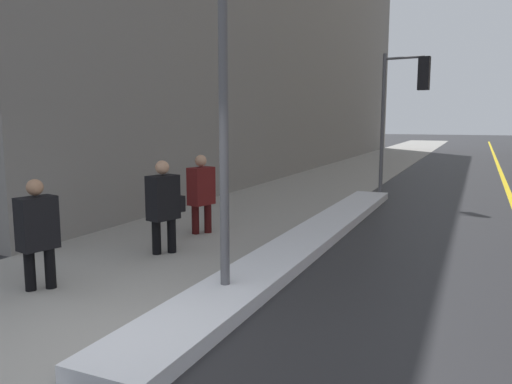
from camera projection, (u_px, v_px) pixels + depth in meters
name	position (u px, v px, depth m)	size (l,w,h in m)	color
ground_plane	(128.00, 352.00, 4.93)	(160.00, 160.00, 0.00)	#232326
sidewalk_slab	(334.00, 179.00, 19.29)	(4.00, 80.00, 0.01)	gray
road_centre_stripe	(507.00, 188.00, 16.87)	(0.16, 80.00, 0.00)	gold
snow_bank_curb	(312.00, 237.00, 9.40)	(0.90, 11.68, 0.18)	silver
building_facade_left	(266.00, 5.00, 24.69)	(6.00, 36.00, 15.83)	slate
lamp_post	(223.00, 65.00, 6.03)	(0.28, 0.28, 4.89)	#515156
traffic_light_near	(407.00, 94.00, 13.97)	(1.31, 0.33, 4.14)	#515156
pedestrian_in_glasses	(38.00, 229.00, 6.61)	(0.40, 0.54, 1.51)	black
pedestrian_with_shoulder_bag	(164.00, 203.00, 8.43)	(0.42, 0.76, 1.61)	black
pedestrian_nearside	(201.00, 190.00, 9.93)	(0.42, 0.57, 1.59)	#340C0C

